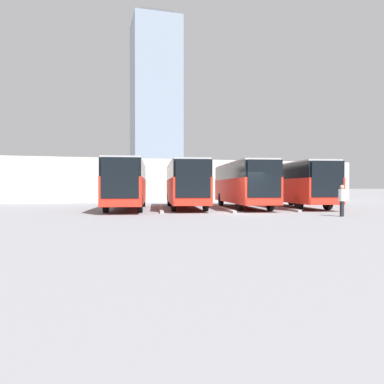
% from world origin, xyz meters
% --- Properties ---
extents(ground_plane, '(600.00, 600.00, 0.00)m').
position_xyz_m(ground_plane, '(0.00, 0.00, 0.00)').
color(ground_plane, gray).
extents(bus_0, '(4.23, 11.56, 3.41)m').
position_xyz_m(bus_0, '(-6.53, -5.23, 1.89)').
color(bus_0, red).
rests_on(bus_0, ground_plane).
extents(curb_divider_0, '(1.46, 7.45, 0.15)m').
position_xyz_m(curb_divider_0, '(-4.36, -3.55, 0.07)').
color(curb_divider_0, '#9E9E99').
rests_on(curb_divider_0, ground_plane).
extents(bus_1, '(4.23, 11.56, 3.41)m').
position_xyz_m(bus_1, '(-2.18, -5.38, 1.89)').
color(bus_1, red).
rests_on(bus_1, ground_plane).
extents(curb_divider_1, '(1.46, 7.45, 0.15)m').
position_xyz_m(curb_divider_1, '(-0.00, -3.71, 0.07)').
color(curb_divider_1, '#9E9E99').
rests_on(curb_divider_1, ground_plane).
extents(bus_2, '(4.23, 11.56, 3.41)m').
position_xyz_m(bus_2, '(2.18, -6.08, 1.89)').
color(bus_2, red).
rests_on(bus_2, ground_plane).
extents(curb_divider_2, '(1.46, 7.45, 0.15)m').
position_xyz_m(curb_divider_2, '(4.36, -4.41, 0.07)').
color(curb_divider_2, '#9E9E99').
rests_on(curb_divider_2, ground_plane).
extents(bus_3, '(4.23, 11.56, 3.41)m').
position_xyz_m(bus_3, '(6.54, -5.88, 1.89)').
color(bus_3, red).
rests_on(bus_3, ground_plane).
extents(pedestrian, '(0.54, 0.54, 1.71)m').
position_xyz_m(pedestrian, '(-4.13, 3.72, 0.92)').
color(pedestrian, black).
rests_on(pedestrian, ground_plane).
extents(station_building, '(43.31, 11.19, 4.63)m').
position_xyz_m(station_building, '(0.00, -22.30, 2.35)').
color(station_building, beige).
rests_on(station_building, ground_plane).
extents(office_tower, '(21.48, 21.48, 80.70)m').
position_xyz_m(office_tower, '(-20.26, -150.86, 39.75)').
color(office_tower, '#7F8EA3').
rests_on(office_tower, ground_plane).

